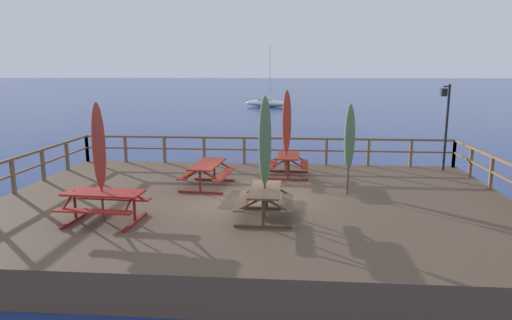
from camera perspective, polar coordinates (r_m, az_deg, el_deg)
The scene contains 14 objects.
ground_plane at distance 13.56m, azimuth -0.27°, elevation -8.37°, with size 600.00×600.00×0.00m, color navy.
wooden_deck at distance 13.42m, azimuth -0.27°, elevation -6.64°, with size 14.96×10.37×0.86m, color brown.
railing_waterside_far at distance 18.04m, azimuth 1.09°, elevation 1.78°, with size 14.76×0.10×1.09m.
railing_side_left at distance 15.55m, azimuth -28.29°, elevation -1.07°, with size 0.10×10.17×1.09m.
picnic_table_mid_centre at distance 11.77m, azimuth -18.55°, elevation -4.77°, with size 1.98×1.51×0.78m.
picnic_table_mid_right at distance 16.05m, azimuth 4.08°, elevation -0.11°, with size 1.43×1.67×0.78m.
picnic_table_front_left at distance 14.62m, azimuth -6.11°, elevation -1.20°, with size 1.58×2.15×0.78m.
picnic_table_back_left at distance 11.44m, azimuth 1.16°, elevation -4.64°, with size 1.41×1.84×0.78m.
patio_umbrella_tall_mid_right at distance 11.58m, azimuth -19.15°, elevation 1.59°, with size 0.32×0.32×2.94m.
patio_umbrella_tall_front at distance 15.80m, azimuth 3.87°, elevation 4.77°, with size 0.32×0.32×3.03m.
patio_umbrella_tall_back_right at distance 13.73m, azimuth 11.66°, elevation 2.79°, with size 0.32×0.32×2.72m.
patio_umbrella_short_front at distance 11.19m, azimuth 1.12°, elevation 2.34°, with size 0.32×0.32×3.08m.
lamp_post_hooked at distance 18.01m, azimuth 22.71°, elevation 5.31°, with size 0.48×0.58×3.20m.
sailboat_distant at distance 58.98m, azimuth 1.44°, elevation 7.19°, with size 6.23×3.31×7.72m.
Camera 1 is at (1.10, -12.74, 4.51)m, focal length 31.85 mm.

